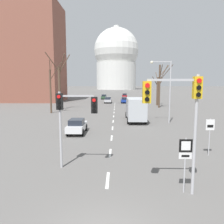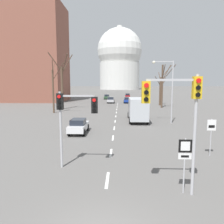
{
  "view_description": "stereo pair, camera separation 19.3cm",
  "coord_description": "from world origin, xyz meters",
  "px_view_note": "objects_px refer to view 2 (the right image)",
  "views": [
    {
      "loc": [
        0.47,
        -6.19,
        5.07
      ],
      "look_at": [
        0.21,
        5.92,
        3.48
      ],
      "focal_mm": 35.0,
      "sensor_mm": 36.0,
      "label": 1
    },
    {
      "loc": [
        0.66,
        -6.19,
        5.07
      ],
      "look_at": [
        0.21,
        5.92,
        3.48
      ],
      "focal_mm": 35.0,
      "sensor_mm": 36.0,
      "label": 2
    }
  ],
  "objects_px": {
    "route_sign_post": "(185,156)",
    "sedan_mid_centre": "(127,96)",
    "sedan_far_right": "(79,126)",
    "sedan_near_right": "(127,100)",
    "speed_limit_sign": "(211,131)",
    "sedan_near_left": "(111,100)",
    "street_lamp_right": "(168,85)",
    "traffic_signal_near_right": "(179,104)",
    "traffic_signal_near_left": "(72,111)",
    "delivery_truck": "(138,109)",
    "sedan_far_left": "(107,97)"
  },
  "relations": [
    {
      "from": "sedan_mid_centre",
      "to": "street_lamp_right",
      "type": "bearing_deg",
      "value": -85.81
    },
    {
      "from": "sedan_mid_centre",
      "to": "delivery_truck",
      "type": "xyz_separation_m",
      "value": [
        -0.17,
        -46.39,
        0.87
      ]
    },
    {
      "from": "sedan_mid_centre",
      "to": "sedan_far_left",
      "type": "height_order",
      "value": "sedan_mid_centre"
    },
    {
      "from": "sedan_near_right",
      "to": "sedan_far_right",
      "type": "relative_size",
      "value": 1.01
    },
    {
      "from": "traffic_signal_near_right",
      "to": "traffic_signal_near_left",
      "type": "bearing_deg",
      "value": 150.31
    },
    {
      "from": "traffic_signal_near_right",
      "to": "sedan_mid_centre",
      "type": "distance_m",
      "value": 66.2
    },
    {
      "from": "speed_limit_sign",
      "to": "street_lamp_right",
      "type": "relative_size",
      "value": 0.33
    },
    {
      "from": "delivery_truck",
      "to": "sedan_far_right",
      "type": "bearing_deg",
      "value": -131.34
    },
    {
      "from": "sedan_mid_centre",
      "to": "traffic_signal_near_right",
      "type": "bearing_deg",
      "value": -89.97
    },
    {
      "from": "traffic_signal_near_right",
      "to": "sedan_near_left",
      "type": "height_order",
      "value": "traffic_signal_near_right"
    },
    {
      "from": "sedan_near_left",
      "to": "delivery_truck",
      "type": "xyz_separation_m",
      "value": [
        4.81,
        -27.31,
        0.88
      ]
    },
    {
      "from": "street_lamp_right",
      "to": "sedan_far_left",
      "type": "bearing_deg",
      "value": 103.51
    },
    {
      "from": "traffic_signal_near_right",
      "to": "speed_limit_sign",
      "type": "distance_m",
      "value": 7.14
    },
    {
      "from": "sedan_mid_centre",
      "to": "speed_limit_sign",
      "type": "bearing_deg",
      "value": -86.38
    },
    {
      "from": "sedan_near_left",
      "to": "sedan_far_right",
      "type": "bearing_deg",
      "value": -92.95
    },
    {
      "from": "speed_limit_sign",
      "to": "sedan_near_right",
      "type": "relative_size",
      "value": 0.66
    },
    {
      "from": "sedan_near_left",
      "to": "sedan_near_right",
      "type": "distance_m",
      "value": 4.32
    },
    {
      "from": "route_sign_post",
      "to": "sedan_far_right",
      "type": "bearing_deg",
      "value": 120.84
    },
    {
      "from": "speed_limit_sign",
      "to": "street_lamp_right",
      "type": "distance_m",
      "value": 13.06
    },
    {
      "from": "route_sign_post",
      "to": "street_lamp_right",
      "type": "distance_m",
      "value": 18.62
    },
    {
      "from": "route_sign_post",
      "to": "sedan_mid_centre",
      "type": "relative_size",
      "value": 0.62
    },
    {
      "from": "sedan_mid_centre",
      "to": "route_sign_post",
      "type": "bearing_deg",
      "value": -89.62
    },
    {
      "from": "route_sign_post",
      "to": "sedan_mid_centre",
      "type": "height_order",
      "value": "route_sign_post"
    },
    {
      "from": "traffic_signal_near_left",
      "to": "sedan_far_right",
      "type": "height_order",
      "value": "traffic_signal_near_left"
    },
    {
      "from": "route_sign_post",
      "to": "sedan_mid_centre",
      "type": "bearing_deg",
      "value": 90.38
    },
    {
      "from": "sedan_far_right",
      "to": "sedan_near_right",
      "type": "bearing_deg",
      "value": 80.1
    },
    {
      "from": "street_lamp_right",
      "to": "route_sign_post",
      "type": "bearing_deg",
      "value": -99.64
    },
    {
      "from": "route_sign_post",
      "to": "delivery_truck",
      "type": "relative_size",
      "value": 0.36
    },
    {
      "from": "sedan_far_right",
      "to": "speed_limit_sign",
      "type": "bearing_deg",
      "value": -32.17
    },
    {
      "from": "sedan_near_left",
      "to": "sedan_near_right",
      "type": "height_order",
      "value": "sedan_near_left"
    },
    {
      "from": "traffic_signal_near_left",
      "to": "sedan_near_left",
      "type": "xyz_separation_m",
      "value": [
        0.35,
        43.98,
        -2.66
      ]
    },
    {
      "from": "speed_limit_sign",
      "to": "sedan_far_right",
      "type": "bearing_deg",
      "value": 147.83
    },
    {
      "from": "sedan_mid_centre",
      "to": "sedan_far_right",
      "type": "xyz_separation_m",
      "value": [
        -6.78,
        -53.9,
        -0.05
      ]
    },
    {
      "from": "traffic_signal_near_left",
      "to": "sedan_far_right",
      "type": "bearing_deg",
      "value": 98.96
    },
    {
      "from": "speed_limit_sign",
      "to": "delivery_truck",
      "type": "distance_m",
      "value": 14.73
    },
    {
      "from": "traffic_signal_near_left",
      "to": "street_lamp_right",
      "type": "distance_m",
      "value": 17.62
    },
    {
      "from": "sedan_far_left",
      "to": "speed_limit_sign",
      "type": "bearing_deg",
      "value": -79.17
    },
    {
      "from": "traffic_signal_near_left",
      "to": "route_sign_post",
      "type": "height_order",
      "value": "traffic_signal_near_left"
    },
    {
      "from": "street_lamp_right",
      "to": "sedan_far_right",
      "type": "height_order",
      "value": "street_lamp_right"
    },
    {
      "from": "delivery_truck",
      "to": "traffic_signal_near_left",
      "type": "bearing_deg",
      "value": -107.19
    },
    {
      "from": "traffic_signal_near_right",
      "to": "sedan_far_right",
      "type": "xyz_separation_m",
      "value": [
        -6.81,
        12.22,
        -3.39
      ]
    },
    {
      "from": "sedan_mid_centre",
      "to": "delivery_truck",
      "type": "height_order",
      "value": "delivery_truck"
    },
    {
      "from": "route_sign_post",
      "to": "sedan_near_left",
      "type": "xyz_separation_m",
      "value": [
        -5.42,
        46.9,
        -0.96
      ]
    },
    {
      "from": "traffic_signal_near_left",
      "to": "sedan_far_right",
      "type": "relative_size",
      "value": 1.16
    },
    {
      "from": "speed_limit_sign",
      "to": "sedan_far_right",
      "type": "distance_m",
      "value": 12.57
    },
    {
      "from": "route_sign_post",
      "to": "sedan_far_right",
      "type": "distance_m",
      "value": 14.1
    },
    {
      "from": "traffic_signal_near_right",
      "to": "sedan_mid_centre",
      "type": "xyz_separation_m",
      "value": [
        -0.03,
        66.12,
        -3.33
      ]
    },
    {
      "from": "delivery_truck",
      "to": "route_sign_post",
      "type": "bearing_deg",
      "value": -88.22
    },
    {
      "from": "route_sign_post",
      "to": "speed_limit_sign",
      "type": "xyz_separation_m",
      "value": [
        3.39,
        5.41,
        0.0
      ]
    },
    {
      "from": "speed_limit_sign",
      "to": "sedan_near_left",
      "type": "bearing_deg",
      "value": 101.98
    }
  ]
}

